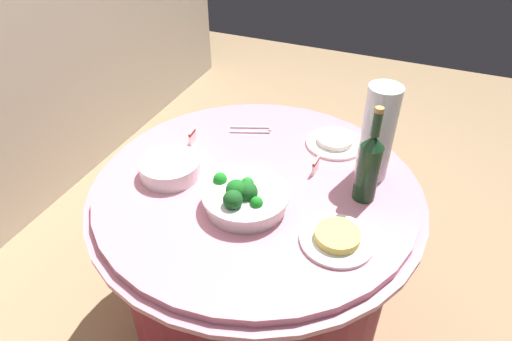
{
  "coord_description": "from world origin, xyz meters",
  "views": [
    {
      "loc": [
        -1.11,
        -0.47,
        1.71
      ],
      "look_at": [
        0.0,
        0.0,
        0.79
      ],
      "focal_mm": 31.63,
      "sensor_mm": 36.0,
      "label": 1
    }
  ],
  "objects_px": {
    "decorative_fruit_vase": "(377,138)",
    "label_placard_front": "(316,165)",
    "broccoli_bowl": "(245,197)",
    "wine_bottle": "(369,166)",
    "label_placard_mid": "(192,136)",
    "food_plate_noodles": "(337,238)",
    "food_plate_rice": "(335,142)",
    "serving_tongs": "(252,130)",
    "plate_stack": "(170,168)"
  },
  "relations": [
    {
      "from": "decorative_fruit_vase",
      "to": "food_plate_rice",
      "type": "distance_m",
      "value": 0.25
    },
    {
      "from": "serving_tongs",
      "to": "label_placard_front",
      "type": "height_order",
      "value": "label_placard_front"
    },
    {
      "from": "decorative_fruit_vase",
      "to": "label_placard_front",
      "type": "distance_m",
      "value": 0.23
    },
    {
      "from": "wine_bottle",
      "to": "label_placard_mid",
      "type": "xyz_separation_m",
      "value": [
        0.07,
        0.68,
        -0.1
      ]
    },
    {
      "from": "plate_stack",
      "to": "wine_bottle",
      "type": "height_order",
      "value": "wine_bottle"
    },
    {
      "from": "food_plate_noodles",
      "to": "food_plate_rice",
      "type": "height_order",
      "value": "food_plate_noodles"
    },
    {
      "from": "label_placard_front",
      "to": "food_plate_rice",
      "type": "bearing_deg",
      "value": -5.65
    },
    {
      "from": "wine_bottle",
      "to": "label_placard_front",
      "type": "bearing_deg",
      "value": 70.0
    },
    {
      "from": "plate_stack",
      "to": "label_placard_mid",
      "type": "xyz_separation_m",
      "value": [
        0.21,
        0.03,
        0.0
      ]
    },
    {
      "from": "serving_tongs",
      "to": "food_plate_rice",
      "type": "bearing_deg",
      "value": -85.04
    },
    {
      "from": "wine_bottle",
      "to": "decorative_fruit_vase",
      "type": "distance_m",
      "value": 0.13
    },
    {
      "from": "broccoli_bowl",
      "to": "serving_tongs",
      "type": "distance_m",
      "value": 0.46
    },
    {
      "from": "plate_stack",
      "to": "label_placard_front",
      "type": "distance_m",
      "value": 0.51
    },
    {
      "from": "label_placard_front",
      "to": "wine_bottle",
      "type": "bearing_deg",
      "value": -110.0
    },
    {
      "from": "label_placard_front",
      "to": "label_placard_mid",
      "type": "relative_size",
      "value": 1.0
    },
    {
      "from": "decorative_fruit_vase",
      "to": "food_plate_noodles",
      "type": "height_order",
      "value": "decorative_fruit_vase"
    },
    {
      "from": "food_plate_rice",
      "to": "decorative_fruit_vase",
      "type": "bearing_deg",
      "value": -129.36
    },
    {
      "from": "serving_tongs",
      "to": "label_placard_mid",
      "type": "relative_size",
      "value": 3.0
    },
    {
      "from": "food_plate_noodles",
      "to": "label_placard_front",
      "type": "height_order",
      "value": "label_placard_front"
    },
    {
      "from": "wine_bottle",
      "to": "serving_tongs",
      "type": "xyz_separation_m",
      "value": [
        0.23,
        0.5,
        -0.12
      ]
    },
    {
      "from": "plate_stack",
      "to": "decorative_fruit_vase",
      "type": "height_order",
      "value": "decorative_fruit_vase"
    },
    {
      "from": "broccoli_bowl",
      "to": "wine_bottle",
      "type": "height_order",
      "value": "wine_bottle"
    },
    {
      "from": "serving_tongs",
      "to": "decorative_fruit_vase",
      "type": "bearing_deg",
      "value": -101.85
    },
    {
      "from": "serving_tongs",
      "to": "food_plate_noodles",
      "type": "xyz_separation_m",
      "value": [
        -0.47,
        -0.47,
        0.01
      ]
    },
    {
      "from": "decorative_fruit_vase",
      "to": "food_plate_noodles",
      "type": "bearing_deg",
      "value": 176.04
    },
    {
      "from": "wine_bottle",
      "to": "serving_tongs",
      "type": "height_order",
      "value": "wine_bottle"
    },
    {
      "from": "plate_stack",
      "to": "food_plate_rice",
      "type": "height_order",
      "value": "plate_stack"
    },
    {
      "from": "food_plate_rice",
      "to": "label_placard_front",
      "type": "relative_size",
      "value": 4.0
    },
    {
      "from": "wine_bottle",
      "to": "food_plate_rice",
      "type": "distance_m",
      "value": 0.33
    },
    {
      "from": "food_plate_rice",
      "to": "label_placard_front",
      "type": "distance_m",
      "value": 0.2
    },
    {
      "from": "broccoli_bowl",
      "to": "wine_bottle",
      "type": "distance_m",
      "value": 0.4
    },
    {
      "from": "food_plate_rice",
      "to": "label_placard_mid",
      "type": "distance_m",
      "value": 0.55
    },
    {
      "from": "plate_stack",
      "to": "food_plate_noodles",
      "type": "bearing_deg",
      "value": -98.23
    },
    {
      "from": "label_placard_front",
      "to": "label_placard_mid",
      "type": "height_order",
      "value": "same"
    },
    {
      "from": "serving_tongs",
      "to": "food_plate_rice",
      "type": "xyz_separation_m",
      "value": [
        0.03,
        -0.33,
        0.01
      ]
    },
    {
      "from": "wine_bottle",
      "to": "decorative_fruit_vase",
      "type": "relative_size",
      "value": 0.99
    },
    {
      "from": "decorative_fruit_vase",
      "to": "label_placard_front",
      "type": "height_order",
      "value": "decorative_fruit_vase"
    },
    {
      "from": "label_placard_mid",
      "to": "wine_bottle",
      "type": "bearing_deg",
      "value": -95.62
    },
    {
      "from": "wine_bottle",
      "to": "label_placard_mid",
      "type": "bearing_deg",
      "value": 84.38
    },
    {
      "from": "broccoli_bowl",
      "to": "food_plate_noodles",
      "type": "relative_size",
      "value": 1.27
    },
    {
      "from": "food_plate_noodles",
      "to": "food_plate_rice",
      "type": "bearing_deg",
      "value": 15.48
    },
    {
      "from": "broccoli_bowl",
      "to": "label_placard_front",
      "type": "xyz_separation_m",
      "value": [
        0.26,
        -0.15,
        -0.01
      ]
    },
    {
      "from": "decorative_fruit_vase",
      "to": "serving_tongs",
      "type": "distance_m",
      "value": 0.53
    },
    {
      "from": "broccoli_bowl",
      "to": "wine_bottle",
      "type": "xyz_separation_m",
      "value": [
        0.2,
        -0.34,
        0.09
      ]
    },
    {
      "from": "food_plate_rice",
      "to": "food_plate_noodles",
      "type": "bearing_deg",
      "value": -164.52
    },
    {
      "from": "plate_stack",
      "to": "food_plate_noodles",
      "type": "relative_size",
      "value": 0.95
    },
    {
      "from": "broccoli_bowl",
      "to": "plate_stack",
      "type": "relative_size",
      "value": 1.33
    },
    {
      "from": "food_plate_noodles",
      "to": "label_placard_mid",
      "type": "distance_m",
      "value": 0.71
    },
    {
      "from": "serving_tongs",
      "to": "label_placard_front",
      "type": "relative_size",
      "value": 3.0
    },
    {
      "from": "plate_stack",
      "to": "food_plate_noodles",
      "type": "height_order",
      "value": "plate_stack"
    }
  ]
}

